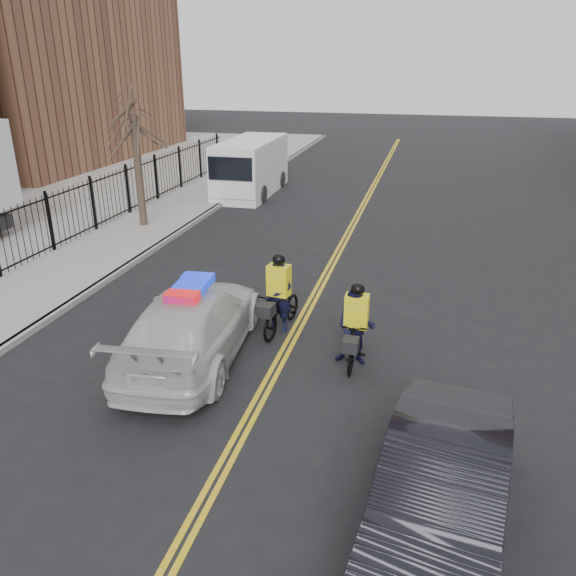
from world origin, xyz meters
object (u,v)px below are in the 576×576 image
(dark_sedan, at_px, (441,492))
(cargo_van, at_px, (250,168))
(cyclist_near, at_px, (279,304))
(cyclist_far, at_px, (355,332))
(police_cruiser, at_px, (193,324))

(dark_sedan, distance_m, cargo_van, 21.00)
(cargo_van, bearing_deg, dark_sedan, -66.16)
(cargo_van, bearing_deg, cyclist_near, -70.29)
(dark_sedan, bearing_deg, cargo_van, 122.17)
(cargo_van, bearing_deg, cyclist_far, -65.27)
(cyclist_near, bearing_deg, cargo_van, 119.06)
(police_cruiser, relative_size, cyclist_far, 2.97)
(dark_sedan, relative_size, cargo_van, 0.75)
(police_cruiser, height_order, cargo_van, cargo_van)
(police_cruiser, xyz_separation_m, cargo_van, (-3.65, 15.28, 0.44))
(dark_sedan, xyz_separation_m, cyclist_near, (-3.66, 5.48, -0.08))
(police_cruiser, xyz_separation_m, dark_sedan, (5.09, -3.81, -0.03))
(police_cruiser, bearing_deg, cargo_van, -81.43)
(cargo_van, distance_m, cyclist_near, 14.54)
(dark_sedan, bearing_deg, cyclist_far, 119.07)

